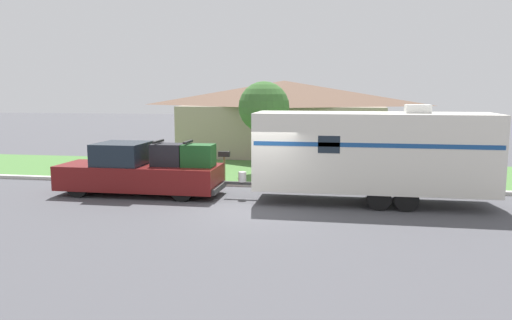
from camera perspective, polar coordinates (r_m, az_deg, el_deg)
name	(u,v)px	position (r m, az deg, el deg)	size (l,w,h in m)	color
ground_plane	(257,209)	(16.37, 0.12, -5.63)	(120.00, 120.00, 0.00)	#47474C
curb_strip	(273,185)	(19.98, 1.94, -2.92)	(80.00, 0.30, 0.14)	beige
lawn_strip	(284,172)	(23.55, 3.17, -1.38)	(80.00, 7.00, 0.03)	#477538
house_across_street	(284,116)	(30.11, 3.21, 5.01)	(12.49, 6.90, 4.40)	gray
pickup_truck	(141,171)	(18.94, -13.00, -1.23)	(6.07, 2.00, 2.04)	black
travel_trailer	(372,152)	(17.36, 13.16, 0.95)	(9.12, 2.32, 3.38)	black
mailbox	(224,159)	(20.98, -3.66, 0.17)	(0.48, 0.20, 1.30)	brown
tree_in_yard	(264,107)	(23.06, 0.92, 6.04)	(2.35, 2.35, 4.25)	brown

